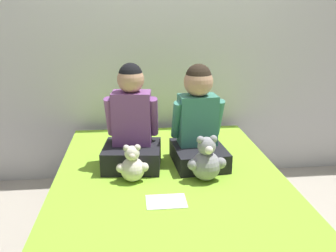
# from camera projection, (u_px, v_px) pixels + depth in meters

# --- Properties ---
(ground_plane) EXTENTS (14.00, 14.00, 0.00)m
(ground_plane) POSITION_uv_depth(u_px,v_px,m) (171.00, 249.00, 2.23)
(ground_plane) COLOR #B2A899
(wall_behind_bed) EXTENTS (8.00, 0.06, 2.50)m
(wall_behind_bed) POSITION_uv_depth(u_px,v_px,m) (156.00, 33.00, 2.89)
(wall_behind_bed) COLOR silver
(wall_behind_bed) RESTS_ON ground_plane
(bed) EXTENTS (1.39, 1.99, 0.47)m
(bed) POSITION_uv_depth(u_px,v_px,m) (171.00, 216.00, 2.16)
(bed) COLOR #2D2D33
(bed) RESTS_ON ground_plane
(child_on_left) EXTENTS (0.39, 0.36, 0.65)m
(child_on_left) POSITION_uv_depth(u_px,v_px,m) (132.00, 126.00, 2.22)
(child_on_left) COLOR black
(child_on_left) RESTS_ON bed
(child_on_right) EXTENTS (0.35, 0.40, 0.64)m
(child_on_right) POSITION_uv_depth(u_px,v_px,m) (198.00, 122.00, 2.27)
(child_on_right) COLOR black
(child_on_right) RESTS_ON bed
(teddy_bear_held_by_left_child) EXTENTS (0.19, 0.14, 0.22)m
(teddy_bear_held_by_left_child) POSITION_uv_depth(u_px,v_px,m) (132.00, 166.00, 2.05)
(teddy_bear_held_by_left_child) COLOR silver
(teddy_bear_held_by_left_child) RESTS_ON bed
(teddy_bear_held_by_right_child) EXTENTS (0.23, 0.17, 0.27)m
(teddy_bear_held_by_right_child) POSITION_uv_depth(u_px,v_px,m) (206.00, 162.00, 2.06)
(teddy_bear_held_by_right_child) COLOR #939399
(teddy_bear_held_by_right_child) RESTS_ON bed
(sign_card) EXTENTS (0.21, 0.15, 0.00)m
(sign_card) POSITION_uv_depth(u_px,v_px,m) (166.00, 201.00, 1.85)
(sign_card) COLOR white
(sign_card) RESTS_ON bed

